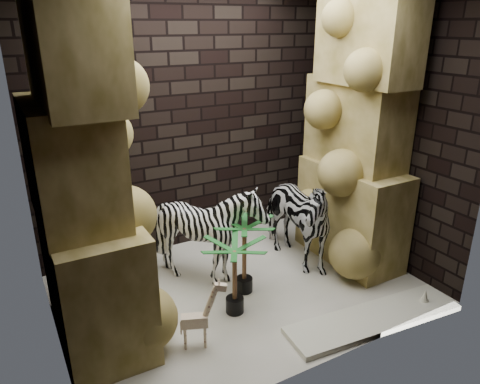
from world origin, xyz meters
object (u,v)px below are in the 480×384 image
zebra_left (209,237)px  palm_back (235,277)px  zebra_right (292,210)px  surfboard (374,319)px  giraffe_toy (194,314)px  palm_front (244,256)px

zebra_left → palm_back: zebra_left is taller
zebra_left → palm_back: bearing=-90.8°
zebra_right → surfboard: zebra_right is taller
giraffe_toy → palm_back: bearing=48.7°
zebra_left → palm_front: (0.21, -0.36, -0.10)m
surfboard → zebra_left: bearing=131.5°
zebra_right → palm_back: size_ratio=1.74×
giraffe_toy → palm_back: (0.52, 0.26, 0.05)m
palm_front → surfboard: (0.79, -1.01, -0.37)m
giraffe_toy → palm_front: bearing=56.2°
zebra_right → palm_front: zebra_right is taller
zebra_left → giraffe_toy: (-0.56, -0.88, -0.18)m
zebra_right → giraffe_toy: bearing=-154.3°
giraffe_toy → zebra_right: bearing=49.3°
zebra_left → giraffe_toy: zebra_left is taller
giraffe_toy → zebra_left: bearing=79.7°
giraffe_toy → palm_front: 0.93m
palm_front → palm_back: (-0.25, -0.26, -0.03)m
palm_front → surfboard: palm_front is taller
giraffe_toy → palm_back: palm_back is taller
zebra_left → surfboard: bearing=-50.6°
zebra_left → palm_back: size_ratio=1.49×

